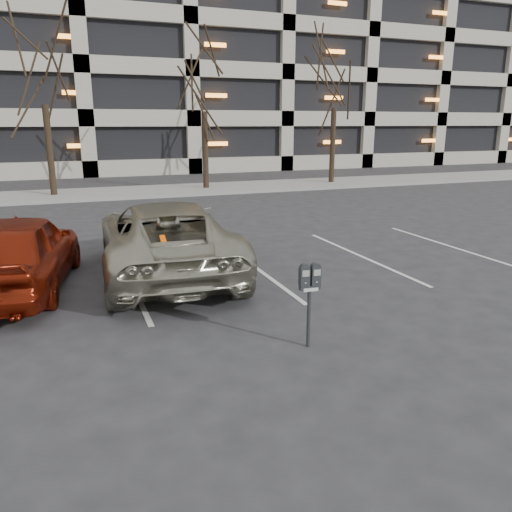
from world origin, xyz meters
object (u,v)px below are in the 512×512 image
at_px(parking_meter, 310,285).
at_px(car_red, 17,252).
at_px(suv_silver, 166,238).
at_px(tree_d, 336,60).
at_px(tree_c, 203,61).
at_px(tree_b, 39,44).

bearing_deg(parking_meter, car_red, 138.92).
bearing_deg(suv_silver, tree_d, -126.64).
distance_m(tree_c, car_red, 16.31).
xyz_separation_m(parking_meter, car_red, (-4.14, 4.34, -0.18)).
xyz_separation_m(tree_b, car_red, (-0.49, -13.52, -5.58)).
bearing_deg(car_red, tree_d, -127.24).
relative_size(tree_d, parking_meter, 7.00).
xyz_separation_m(tree_b, parking_meter, (3.65, -17.85, -5.40)).
bearing_deg(suv_silver, tree_c, -104.65).
height_order(tree_c, parking_meter, tree_c).
bearing_deg(tree_c, car_red, -119.00).
distance_m(tree_b, parking_meter, 19.01).
bearing_deg(tree_b, parking_meter, -78.46).
xyz_separation_m(tree_c, suv_silver, (-4.56, -13.40, -5.20)).
relative_size(tree_c, suv_silver, 1.40).
height_order(suv_silver, car_red, suv_silver).
bearing_deg(tree_d, tree_c, 180.00).
distance_m(tree_b, tree_c, 7.01).
xyz_separation_m(tree_c, car_red, (-7.49, -13.52, -5.22)).
xyz_separation_m(parking_meter, suv_silver, (-1.21, 4.45, -0.16)).
xyz_separation_m(tree_c, parking_meter, (-3.35, -17.85, -5.04)).
bearing_deg(tree_d, tree_b, 180.00).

